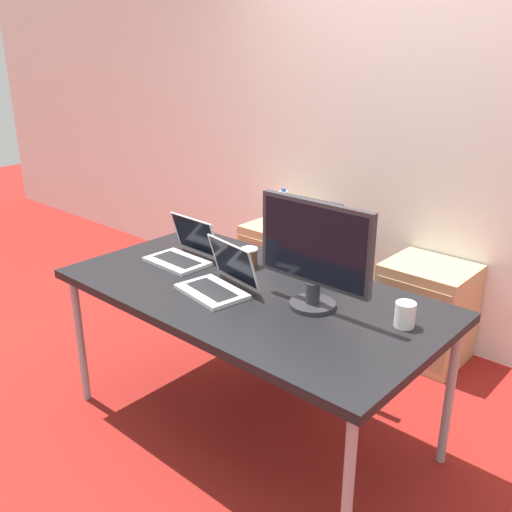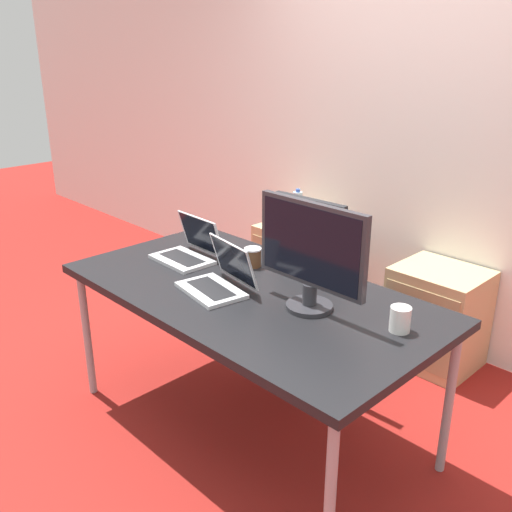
% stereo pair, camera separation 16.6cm
% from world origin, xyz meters
% --- Properties ---
extents(ground_plane, '(14.00, 14.00, 0.00)m').
position_xyz_m(ground_plane, '(0.00, 0.00, 0.00)').
color(ground_plane, maroon).
extents(wall_back, '(10.00, 0.05, 2.60)m').
position_xyz_m(wall_back, '(0.00, 1.45, 1.30)').
color(wall_back, silver).
rests_on(wall_back, ground_plane).
extents(desk, '(1.75, 0.93, 0.75)m').
position_xyz_m(desk, '(0.00, 0.00, 0.70)').
color(desk, black).
rests_on(desk, ground_plane).
extents(office_chair, '(0.56, 0.57, 1.06)m').
position_xyz_m(office_chair, '(-0.10, 0.70, 0.39)').
color(office_chair, '#232326').
rests_on(office_chair, ground_plane).
extents(cabinet_left, '(0.49, 0.42, 0.59)m').
position_xyz_m(cabinet_left, '(-0.79, 1.21, 0.30)').
color(cabinet_left, tan).
rests_on(cabinet_left, ground_plane).
extents(cabinet_right, '(0.49, 0.42, 0.59)m').
position_xyz_m(cabinet_right, '(0.32, 1.21, 0.30)').
color(cabinet_right, tan).
rests_on(cabinet_right, ground_plane).
extents(water_bottle, '(0.07, 0.07, 0.27)m').
position_xyz_m(water_bottle, '(-0.79, 1.21, 0.72)').
color(water_bottle, silver).
rests_on(water_bottle, cabinet_left).
extents(laptop_left, '(0.32, 0.27, 0.22)m').
position_xyz_m(laptop_left, '(-0.49, 0.04, 0.79)').
color(laptop_left, silver).
rests_on(laptop_left, desk).
extents(laptop_right, '(0.34, 0.31, 0.22)m').
position_xyz_m(laptop_right, '(-0.09, -0.10, 0.79)').
color(laptop_right, silver).
rests_on(laptop_right, desk).
extents(monitor, '(0.54, 0.20, 0.46)m').
position_xyz_m(monitor, '(0.32, 0.05, 0.99)').
color(monitor, '#2D2D33').
rests_on(monitor, desk).
extents(coffee_cup_white, '(0.08, 0.08, 0.10)m').
position_xyz_m(coffee_cup_white, '(0.69, 0.15, 0.80)').
color(coffee_cup_white, white).
rests_on(coffee_cup_white, desk).
extents(coffee_cup_brown, '(0.09, 0.09, 0.10)m').
position_xyz_m(coffee_cup_brown, '(-0.19, 0.21, 0.80)').
color(coffee_cup_brown, brown).
rests_on(coffee_cup_brown, desk).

